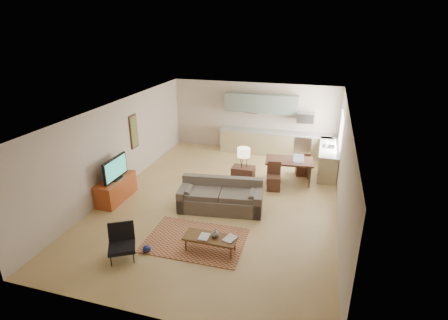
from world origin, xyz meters
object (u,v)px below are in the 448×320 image
(armchair, at_px, (122,244))
(tv_credenza, at_px, (116,189))
(dining_table, at_px, (289,171))
(sofa, at_px, (221,196))
(console_table, at_px, (243,179))
(coffee_table, at_px, (210,244))

(armchair, bearing_deg, tv_credenza, 95.29)
(tv_credenza, bearing_deg, dining_table, 29.19)
(sofa, bearing_deg, armchair, -126.39)
(dining_table, bearing_deg, sofa, -130.80)
(tv_credenza, bearing_deg, console_table, 25.13)
(console_table, distance_m, dining_table, 1.63)
(armchair, relative_size, tv_credenza, 0.53)
(sofa, relative_size, tv_credenza, 1.67)
(tv_credenza, xyz_separation_m, dining_table, (4.68, 2.62, 0.05))
(armchair, xyz_separation_m, tv_credenza, (-1.64, 2.37, -0.05))
(tv_credenza, relative_size, console_table, 1.82)
(coffee_table, distance_m, console_table, 3.19)
(sofa, distance_m, coffee_table, 1.92)
(sofa, height_order, dining_table, sofa)
(sofa, bearing_deg, console_table, 67.99)
(sofa, height_order, tv_credenza, sofa)
(coffee_table, height_order, console_table, console_table)
(tv_credenza, distance_m, dining_table, 5.37)
(dining_table, bearing_deg, coffee_table, -113.14)
(sofa, xyz_separation_m, armchair, (-1.45, -2.67, -0.04))
(armchair, bearing_deg, coffee_table, -5.19)
(armchair, bearing_deg, console_table, 36.56)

